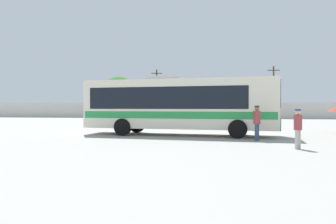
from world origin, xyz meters
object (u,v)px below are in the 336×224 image
object	(u,v)px
utility_pole_far	(157,92)
attendant_by_bus_door	(257,121)
parked_car_third_red	(196,114)
parked_car_rightmost_maroon	(238,114)
roadside_tree_left	(119,90)
parked_car_leftmost_grey	(116,113)
parked_car_second_red	(152,114)
utility_pole_near	(274,91)
passenger_waiting_on_apron	(298,126)
coach_bus_cream_green	(177,104)
roadside_tree_midleft	(175,90)

from	to	relation	value
utility_pole_far	attendant_by_bus_door	bearing A→B (deg)	-70.63
parked_car_third_red	parked_car_rightmost_maroon	size ratio (longest dim) A/B	1.01
parked_car_third_red	roadside_tree_left	distance (m)	15.29
parked_car_leftmost_grey	utility_pole_far	xyz separation A→B (m)	(4.54, 7.61, 3.36)
parked_car_rightmost_maroon	utility_pole_far	world-z (taller)	utility_pole_far
parked_car_leftmost_grey	parked_car_second_red	bearing A→B (deg)	1.24
parked_car_third_red	utility_pole_near	world-z (taller)	utility_pole_near
parked_car_third_red	parked_car_leftmost_grey	bearing A→B (deg)	-179.89
attendant_by_bus_door	utility_pole_far	xyz separation A→B (m)	(-12.34, 35.10, 3.12)
parked_car_third_red	roadside_tree_left	bearing A→B (deg)	154.12
parked_car_third_red	parked_car_rightmost_maroon	xyz separation A→B (m)	(5.78, 0.73, 0.02)
passenger_waiting_on_apron	parked_car_leftmost_grey	xyz separation A→B (m)	(-18.19, 30.50, -0.15)
coach_bus_cream_green	roadside_tree_midleft	distance (m)	32.46
parked_car_leftmost_grey	parked_car_third_red	xyz separation A→B (m)	(11.65, 0.02, -0.02)
utility_pole_far	passenger_waiting_on_apron	bearing A→B (deg)	-70.30
attendant_by_bus_door	utility_pole_far	size ratio (longest dim) A/B	0.23
attendant_by_bus_door	parked_car_third_red	world-z (taller)	attendant_by_bus_door
parked_car_second_red	roadside_tree_midleft	distance (m)	8.29
attendant_by_bus_door	passenger_waiting_on_apron	size ratio (longest dim) A/B	1.09
utility_pole_far	roadside_tree_midleft	world-z (taller)	utility_pole_far
parked_car_leftmost_grey	parked_car_rightmost_maroon	world-z (taller)	parked_car_rightmost_maroon
coach_bus_cream_green	passenger_waiting_on_apron	world-z (taller)	coach_bus_cream_green
utility_pole_near	coach_bus_cream_green	bearing A→B (deg)	-108.92
utility_pole_far	parked_car_rightmost_maroon	bearing A→B (deg)	-28.03
coach_bus_cream_green	parked_car_second_red	xyz separation A→B (m)	(-6.97, 25.01, -1.18)
parked_car_leftmost_grey	attendant_by_bus_door	bearing A→B (deg)	-58.45
parked_car_third_red	utility_pole_far	bearing A→B (deg)	133.14
coach_bus_cream_green	attendant_by_bus_door	world-z (taller)	coach_bus_cream_green
coach_bus_cream_green	roadside_tree_midleft	bearing A→B (deg)	98.28
roadside_tree_midleft	attendant_by_bus_door	bearing A→B (deg)	-75.18
coach_bus_cream_green	utility_pole_far	size ratio (longest dim) A/B	1.50
utility_pole_near	attendant_by_bus_door	bearing A→B (deg)	-100.29
parked_car_third_red	roadside_tree_midleft	distance (m)	8.95
parked_car_leftmost_grey	utility_pole_far	distance (m)	9.48
utility_pole_near	roadside_tree_midleft	bearing A→B (deg)	175.64
passenger_waiting_on_apron	parked_car_leftmost_grey	distance (m)	35.51
parked_car_leftmost_grey	roadside_tree_midleft	size ratio (longest dim) A/B	0.66
parked_car_leftmost_grey	parked_car_rightmost_maroon	distance (m)	17.45
parked_car_leftmost_grey	parked_car_third_red	bearing A→B (deg)	0.11
utility_pole_near	roadside_tree_left	world-z (taller)	utility_pole_near
parked_car_rightmost_maroon	utility_pole_near	distance (m)	8.30
attendant_by_bus_door	parked_car_third_red	distance (m)	28.01
attendant_by_bus_door	roadside_tree_left	world-z (taller)	roadside_tree_left
parked_car_leftmost_grey	roadside_tree_left	bearing A→B (deg)	104.42
passenger_waiting_on_apron	roadside_tree_midleft	distance (m)	39.22
utility_pole_near	roadside_tree_left	distance (m)	24.63
passenger_waiting_on_apron	roadside_tree_left	world-z (taller)	roadside_tree_left
parked_car_rightmost_maroon	roadside_tree_left	world-z (taller)	roadside_tree_left
parked_car_third_red	utility_pole_far	xyz separation A→B (m)	(-7.11, 7.59, 3.37)
passenger_waiting_on_apron	roadside_tree_left	distance (m)	42.13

